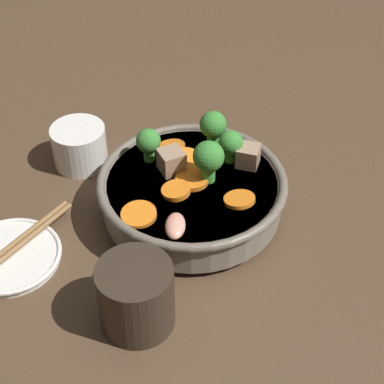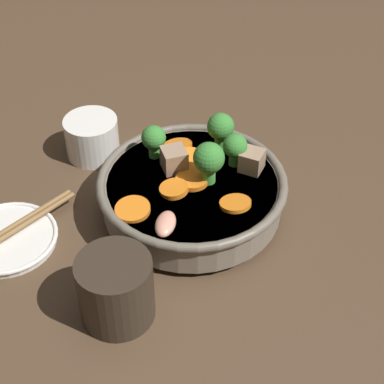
{
  "view_description": "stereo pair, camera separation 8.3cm",
  "coord_description": "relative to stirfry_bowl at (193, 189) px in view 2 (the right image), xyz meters",
  "views": [
    {
      "loc": [
        -0.61,
        0.12,
        0.59
      ],
      "look_at": [
        0.0,
        0.0,
        0.04
      ],
      "focal_mm": 60.0,
      "sensor_mm": 36.0,
      "label": 1
    },
    {
      "loc": [
        -0.62,
        0.04,
        0.59
      ],
      "look_at": [
        0.0,
        0.0,
        0.04
      ],
      "focal_mm": 60.0,
      "sensor_mm": 36.0,
      "label": 2
    }
  ],
  "objects": [
    {
      "name": "stirfry_bowl",
      "position": [
        0.0,
        0.0,
        0.0
      ],
      "size": [
        0.25,
        0.25,
        0.11
      ],
      "color": "slate",
      "rests_on": "ground_plane"
    },
    {
      "name": "side_saucer",
      "position": [
        -0.04,
        0.24,
        -0.03
      ],
      "size": [
        0.13,
        0.13,
        0.01
      ],
      "color": "white",
      "rests_on": "ground_plane"
    },
    {
      "name": "tea_cup",
      "position": [
        0.13,
        0.14,
        -0.01
      ],
      "size": [
        0.08,
        0.08,
        0.06
      ],
      "color": "white",
      "rests_on": "ground_plane"
    },
    {
      "name": "ground_plane",
      "position": [
        -0.0,
        0.0,
        -0.04
      ],
      "size": [
        3.0,
        3.0,
        0.0
      ],
      "primitive_type": "plane",
      "color": "#4C3826"
    },
    {
      "name": "chopsticks_pair",
      "position": [
        -0.04,
        0.24,
        -0.02
      ],
      "size": [
        0.16,
        0.16,
        0.01
      ],
      "color": "olive",
      "rests_on": "side_saucer"
    },
    {
      "name": "dark_mug",
      "position": [
        -0.16,
        0.09,
        0.0
      ],
      "size": [
        0.11,
        0.08,
        0.08
      ],
      "color": "#33281E",
      "rests_on": "ground_plane"
    }
  ]
}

